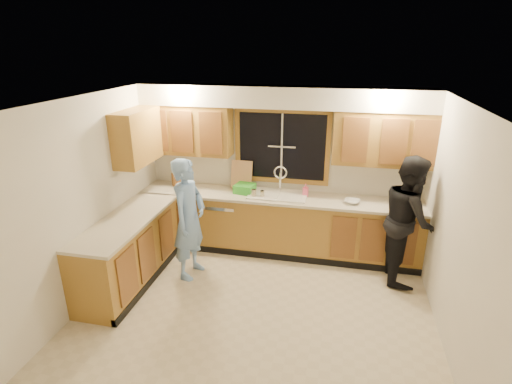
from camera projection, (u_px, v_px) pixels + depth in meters
floor at (255, 313)px, 4.82m from camera, size 4.20×4.20×0.00m
ceiling at (255, 103)px, 3.94m from camera, size 4.20×4.20×0.00m
wall_back at (281, 169)px, 6.12m from camera, size 4.20×0.00×4.20m
wall_left at (84, 203)px, 4.80m from camera, size 0.00×3.80×3.80m
wall_right at (461, 237)px, 3.96m from camera, size 0.00×3.80×3.80m
base_cabinets_back at (277, 225)px, 6.13m from camera, size 4.20×0.60×0.88m
base_cabinets_left at (129, 251)px, 5.34m from camera, size 0.60×1.90×0.88m
countertop_back at (278, 197)px, 5.95m from camera, size 4.20×0.63×0.04m
countertop_left at (126, 220)px, 5.18m from camera, size 0.63×1.90×0.04m
upper_cabinets_left at (188, 130)px, 6.05m from camera, size 1.35×0.33×0.75m
upper_cabinets_right at (383, 139)px, 5.48m from camera, size 1.35×0.33×0.75m
upper_cabinets_return at (137, 137)px, 5.59m from camera, size 0.33×0.90×0.75m
soffit at (281, 97)px, 5.57m from camera, size 4.20×0.35×0.30m
window_frame at (282, 147)px, 5.98m from camera, size 1.44×0.03×1.14m
sink at (278, 199)px, 5.98m from camera, size 0.86×0.52×0.57m
dishwasher at (224, 222)px, 6.30m from camera, size 0.60×0.56×0.82m
stove at (106, 273)px, 4.82m from camera, size 0.58×0.75×0.90m
man at (189, 219)px, 5.36m from camera, size 0.49×0.67×1.68m
woman at (409, 220)px, 5.27m from camera, size 0.69×0.87×1.74m
knife_block at (176, 179)px, 6.33m from camera, size 0.15×0.15×0.21m
cutting_board at (242, 175)px, 6.18m from camera, size 0.34×0.13×0.44m
dish_crate at (245, 188)px, 6.06m from camera, size 0.32×0.31×0.13m
soap_bottle at (305, 190)px, 5.91m from camera, size 0.09×0.09×0.19m
bowl at (352, 201)px, 5.66m from camera, size 0.26×0.26×0.05m
can_left at (262, 194)px, 5.86m from camera, size 0.07×0.07×0.11m
can_right at (254, 193)px, 5.86m from camera, size 0.09×0.09×0.13m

